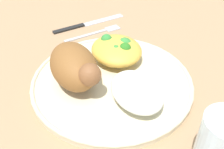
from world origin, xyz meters
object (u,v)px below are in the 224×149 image
(plate, at_px, (112,82))
(mac_cheese_with_broccoli, at_px, (117,49))
(roasted_chicken, at_px, (75,67))
(rice_pile, at_px, (137,91))
(knife, at_px, (83,24))
(water_glass, at_px, (220,147))
(fork, at_px, (96,32))

(plate, distance_m, mac_cheese_with_broccoli, 0.07)
(plate, bearing_deg, roasted_chicken, -105.60)
(mac_cheese_with_broccoli, bearing_deg, rice_pile, -10.01)
(mac_cheese_with_broccoli, bearing_deg, knife, -177.33)
(roasted_chicken, xyz_separation_m, mac_cheese_with_broccoli, (-0.04, 0.10, -0.02))
(mac_cheese_with_broccoli, height_order, water_glass, water_glass)
(roasted_chicken, height_order, mac_cheese_with_broccoli, roasted_chicken)
(roasted_chicken, distance_m, rice_pile, 0.11)
(fork, bearing_deg, rice_pile, -6.27)
(roasted_chicken, height_order, fork, roasted_chicken)
(knife, bearing_deg, roasted_chicken, -22.43)
(roasted_chicken, distance_m, knife, 0.24)
(knife, bearing_deg, plate, -6.77)
(rice_pile, xyz_separation_m, mac_cheese_with_broccoli, (-0.12, 0.02, 0.00))
(rice_pile, distance_m, fork, 0.25)
(plate, relative_size, knife, 1.53)
(roasted_chicken, relative_size, water_glass, 1.34)
(rice_pile, distance_m, mac_cheese_with_broccoli, 0.12)
(rice_pile, bearing_deg, plate, -166.94)
(fork, bearing_deg, water_glass, 1.53)
(plate, bearing_deg, mac_cheese_with_broccoli, 147.04)
(fork, distance_m, knife, 0.05)
(rice_pile, xyz_separation_m, water_glass, (0.15, 0.04, 0.01))
(mac_cheese_with_broccoli, distance_m, water_glass, 0.27)
(rice_pile, height_order, mac_cheese_with_broccoli, mac_cheese_with_broccoli)
(knife, bearing_deg, water_glass, 3.25)
(plate, height_order, mac_cheese_with_broccoli, mac_cheese_with_broccoli)
(knife, height_order, water_glass, water_glass)
(mac_cheese_with_broccoli, bearing_deg, roasted_chicken, -68.54)
(roasted_chicken, bearing_deg, plate, 74.40)
(mac_cheese_with_broccoli, relative_size, water_glass, 1.12)
(rice_pile, height_order, water_glass, water_glass)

